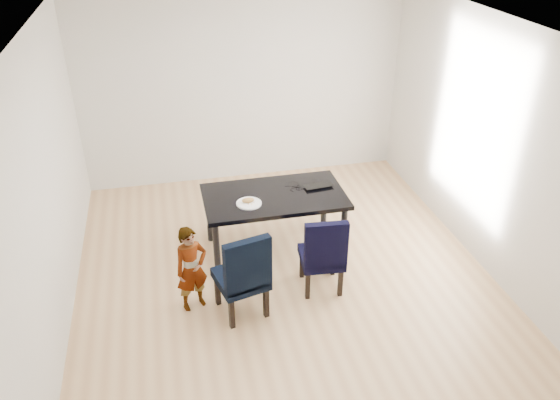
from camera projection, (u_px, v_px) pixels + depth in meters
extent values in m
cube|color=tan|center=(284.00, 275.00, 6.11)|extent=(4.50, 5.00, 0.01)
cube|color=white|center=(285.00, 27.00, 4.76)|extent=(4.50, 5.00, 0.01)
cube|color=silver|center=(243.00, 88.00, 7.56)|extent=(4.50, 0.01, 2.70)
cube|color=white|center=(378.00, 345.00, 3.32)|extent=(4.50, 0.01, 2.70)
cube|color=white|center=(46.00, 191.00, 5.01)|extent=(0.01, 5.00, 2.70)
cube|color=silver|center=(488.00, 146.00, 5.87)|extent=(0.01, 5.00, 2.70)
cube|color=black|center=(274.00, 223.00, 6.35)|extent=(1.60, 0.90, 0.75)
cube|color=black|center=(240.00, 272.00, 5.36)|extent=(0.57, 0.58, 0.97)
cube|color=black|center=(322.00, 251.00, 5.71)|extent=(0.48, 0.50, 0.92)
imported|color=#FF5D15|center=(192.00, 269.00, 5.43)|extent=(0.40, 0.34, 0.94)
cylinder|color=white|center=(249.00, 203.00, 5.98)|extent=(0.30, 0.30, 0.02)
ellipsoid|color=#B07E3F|center=(248.00, 200.00, 5.97)|extent=(0.15, 0.10, 0.06)
imported|color=black|center=(317.00, 184.00, 6.35)|extent=(0.36, 0.25, 0.03)
torus|color=black|center=(296.00, 189.00, 6.28)|extent=(0.18, 0.18, 0.01)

